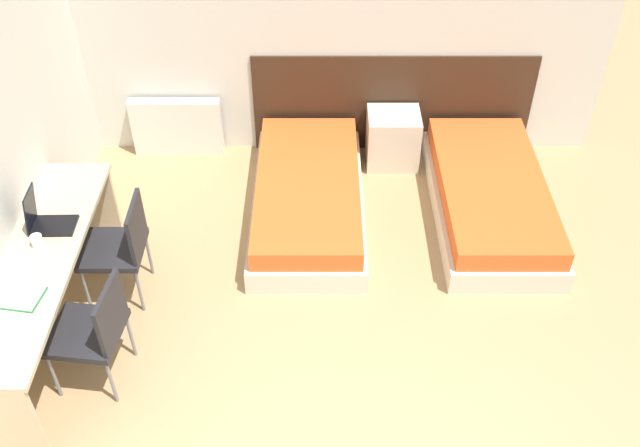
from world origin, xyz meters
name	(u,v)px	position (x,y,z in m)	size (l,w,h in m)	color
wall_back	(321,18)	(0.00, 4.04, 1.35)	(5.31, 0.05, 2.70)	silver
headboard_panel	(395,104)	(0.71, 4.00, 0.50)	(2.65, 0.03, 1.00)	#382316
bed_near_window	(310,197)	(-0.09, 2.98, 0.19)	(0.96, 1.98, 0.39)	beige
bed_near_door	(493,197)	(1.50, 2.98, 0.19)	(0.96, 1.98, 0.39)	beige
nightstand	(395,139)	(0.71, 3.76, 0.27)	(0.49, 0.42, 0.53)	beige
radiator	(180,127)	(-1.36, 3.92, 0.29)	(0.86, 0.12, 0.58)	silver
desk	(46,273)	(-1.90, 1.63, 0.60)	(0.51, 2.15, 0.75)	#C6B28E
chair_near_laptop	(123,244)	(-1.47, 2.03, 0.50)	(0.46, 0.46, 0.87)	#232328
chair_near_notebook	(96,327)	(-1.47, 1.21, 0.50)	(0.51, 0.51, 0.87)	#232328
laptop	(48,219)	(-1.92, 1.94, 0.82)	(0.31, 0.23, 0.32)	black
open_notebook	(21,296)	(-1.90, 1.25, 0.76)	(0.32, 0.27, 0.02)	#236B3D
mug	(40,240)	(-1.92, 1.74, 0.80)	(0.08, 0.08, 0.09)	white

